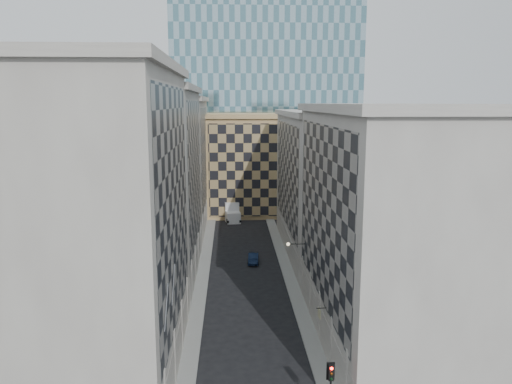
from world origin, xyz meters
name	(u,v)px	position (x,y,z in m)	size (l,w,h in m)	color
sidewalk_west	(202,281)	(-5.25, 30.00, 0.07)	(1.50, 100.00, 0.15)	#969691
sidewalk_east	(291,280)	(5.25, 30.00, 0.07)	(1.50, 100.00, 0.15)	#969691
bldg_left_a	(110,223)	(-10.88, 11.00, 11.82)	(10.80, 22.80, 23.70)	#A09990
bldg_left_b	(154,183)	(-10.88, 33.00, 11.32)	(10.80, 22.80, 22.70)	gray
bldg_left_c	(174,165)	(-10.88, 55.00, 10.83)	(10.80, 22.80, 21.70)	#A09990
bldg_right_a	(378,226)	(10.88, 15.00, 10.32)	(10.80, 26.80, 20.70)	#A59F97
bldg_right_b	(321,182)	(10.89, 42.00, 9.85)	(10.80, 28.80, 19.70)	#A59F97
tan_block	(250,163)	(2.00, 67.90, 9.44)	(16.80, 14.80, 18.80)	tan
church_tower	(238,73)	(0.00, 82.00, 26.95)	(7.20, 7.20, 51.50)	#322D27
flagpoles_left	(170,295)	(-5.90, 6.00, 8.00)	(0.10, 6.33, 2.33)	gray
bracket_lamp	(290,244)	(4.38, 24.00, 6.20)	(1.98, 0.36, 0.36)	black
traffic_light	(331,381)	(4.55, 2.89, 3.21)	(0.54, 0.45, 4.28)	black
box_truck	(232,212)	(-1.65, 61.23, 1.45)	(3.26, 6.35, 3.33)	white
dark_car	(253,258)	(1.14, 36.82, 0.64)	(1.34, 3.86, 1.27)	#0E1B36
shop_sign	(319,313)	(5.41, 11.96, 3.83)	(0.89, 0.78, 0.86)	black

